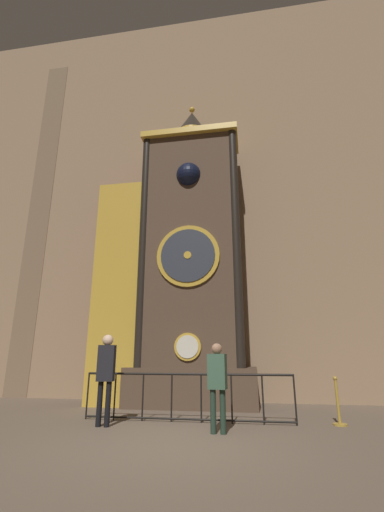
{
  "coord_description": "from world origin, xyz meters",
  "views": [
    {
      "loc": [
        1.33,
        -5.93,
        1.38
      ],
      "look_at": [
        -0.36,
        4.23,
        4.37
      ],
      "focal_mm": 24.0,
      "sensor_mm": 36.0,
      "label": 1
    }
  ],
  "objects_px": {
    "visitor_far": "(217,378)",
    "clock_tower": "(176,263)",
    "stanchion_post": "(338,409)",
    "visitor_near": "(106,369)"
  },
  "relations": [
    {
      "from": "visitor_far",
      "to": "stanchion_post",
      "type": "height_order",
      "value": "visitor_far"
    },
    {
      "from": "clock_tower",
      "to": "visitor_far",
      "type": "bearing_deg",
      "value": -64.75
    },
    {
      "from": "clock_tower",
      "to": "visitor_near",
      "type": "xyz_separation_m",
      "value": [
        -0.8,
        -3.02,
        -3.08
      ]
    },
    {
      "from": "clock_tower",
      "to": "visitor_near",
      "type": "bearing_deg",
      "value": -104.89
    },
    {
      "from": "clock_tower",
      "to": "stanchion_post",
      "type": "height_order",
      "value": "clock_tower"
    },
    {
      "from": "visitor_near",
      "to": "visitor_far",
      "type": "bearing_deg",
      "value": -14.95
    },
    {
      "from": "clock_tower",
      "to": "visitor_near",
      "type": "distance_m",
      "value": 4.39
    },
    {
      "from": "visitor_far",
      "to": "clock_tower",
      "type": "bearing_deg",
      "value": 123.52
    },
    {
      "from": "visitor_near",
      "to": "clock_tower",
      "type": "bearing_deg",
      "value": 66.58
    },
    {
      "from": "visitor_far",
      "to": "stanchion_post",
      "type": "xyz_separation_m",
      "value": [
        2.38,
        1.19,
        -0.66
      ]
    }
  ]
}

